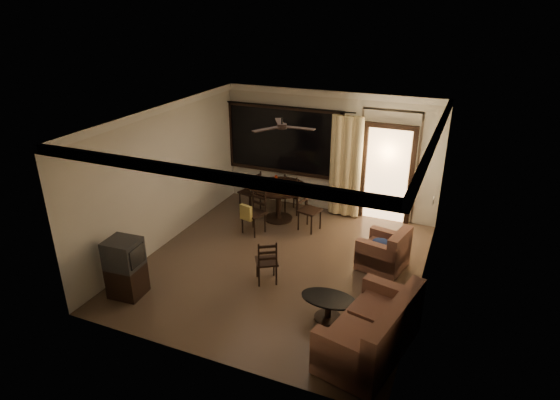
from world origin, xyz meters
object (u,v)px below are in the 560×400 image
at_px(dining_table, 278,193).
at_px(dining_chair_west, 251,199).
at_px(sofa, 374,333).
at_px(coffee_table, 328,305).
at_px(dining_chair_east, 309,217).
at_px(tv_cabinet, 126,268).
at_px(side_chair, 267,269).
at_px(armchair, 385,253).
at_px(dining_chair_south, 253,220).
at_px(dining_chair_north, 295,201).

relative_size(dining_table, dining_chair_west, 1.34).
bearing_deg(sofa, coffee_table, 159.74).
xyz_separation_m(dining_chair_east, tv_cabinet, (-1.98, -3.48, 0.23)).
distance_m(dining_table, side_chair, 2.59).
relative_size(tv_cabinet, armchair, 1.11).
xyz_separation_m(dining_chair_south, dining_chair_north, (0.43, 1.33, -0.02)).
height_order(dining_chair_west, armchair, dining_chair_west).
bearing_deg(sofa, armchair, 109.68).
bearing_deg(tv_cabinet, dining_chair_east, 56.11).
distance_m(dining_chair_north, coffee_table, 4.01).
xyz_separation_m(tv_cabinet, armchair, (3.81, 2.52, -0.19)).
relative_size(dining_chair_east, tv_cabinet, 0.93).
relative_size(tv_cabinet, coffee_table, 1.18).
bearing_deg(coffee_table, dining_chair_east, 115.31).
bearing_deg(dining_table, side_chair, -71.46).
height_order(sofa, armchair, sofa).
distance_m(dining_table, armchair, 2.90).
height_order(armchair, side_chair, side_chair).
bearing_deg(armchair, side_chair, -133.59).
bearing_deg(coffee_table, armchair, 74.51).
relative_size(coffee_table, side_chair, 1.03).
bearing_deg(armchair, sofa, -70.80).
relative_size(dining_chair_east, coffee_table, 1.09).
relative_size(dining_chair_west, armchair, 1.03).
bearing_deg(dining_table, coffee_table, -54.77).
bearing_deg(tv_cabinet, dining_table, 68.14).
height_order(dining_chair_south, sofa, dining_chair_south).
bearing_deg(coffee_table, sofa, -32.56).
height_order(dining_chair_west, dining_chair_east, same).
xyz_separation_m(sofa, armchair, (-0.31, 2.36, -0.04)).
bearing_deg(sofa, dining_chair_south, 151.79).
xyz_separation_m(tv_cabinet, sofa, (4.11, 0.17, -0.15)).
distance_m(dining_table, sofa, 4.61).
relative_size(dining_chair_west, coffee_table, 1.09).
relative_size(dining_chair_north, side_chair, 1.13).
bearing_deg(dining_chair_west, coffee_table, 57.32).
relative_size(dining_chair_east, sofa, 0.51).
xyz_separation_m(dining_table, coffee_table, (2.13, -3.02, -0.37)).
distance_m(dining_chair_north, side_chair, 3.00).
height_order(dining_chair_south, tv_cabinet, tv_cabinet).
bearing_deg(coffee_table, dining_table, 125.23).
bearing_deg(dining_chair_north, dining_chair_east, 144.94).
height_order(dining_chair_west, side_chair, dining_chair_west).
bearing_deg(side_chair, dining_chair_north, -110.05).
xyz_separation_m(dining_table, dining_chair_west, (-0.81, 0.22, -0.34)).
height_order(dining_chair_north, tv_cabinet, tv_cabinet).
bearing_deg(side_chair, dining_table, -103.30).
distance_m(dining_chair_west, sofa, 5.31).
distance_m(dining_chair_west, dining_chair_east, 1.67).
height_order(dining_table, armchair, dining_table).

